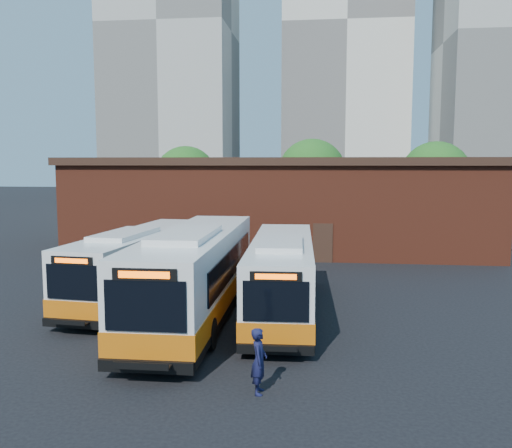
# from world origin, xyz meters

# --- Properties ---
(ground) EXTENTS (220.00, 220.00, 0.00)m
(ground) POSITION_xyz_m (0.00, 0.00, 0.00)
(ground) COLOR black
(bus_west) EXTENTS (3.45, 11.78, 3.17)m
(bus_west) POSITION_xyz_m (-5.30, 4.40, 1.44)
(bus_west) COLOR silver
(bus_west) RESTS_ON ground
(bus_midwest) EXTENTS (2.91, 13.34, 3.62)m
(bus_midwest) POSITION_xyz_m (-2.00, 1.46, 1.64)
(bus_midwest) COLOR silver
(bus_midwest) RESTS_ON ground
(bus_mideast) EXTENTS (2.81, 11.72, 3.17)m
(bus_mideast) POSITION_xyz_m (1.29, 2.62, 1.44)
(bus_mideast) COLOR silver
(bus_mideast) RESTS_ON ground
(transit_worker) EXTENTS (0.44, 0.66, 1.77)m
(transit_worker) POSITION_xyz_m (1.24, -5.23, 0.89)
(transit_worker) COLOR #131436
(transit_worker) RESTS_ON ground
(depot_building) EXTENTS (28.60, 12.60, 6.40)m
(depot_building) POSITION_xyz_m (0.00, 20.00, 3.26)
(depot_building) COLOR maroon
(depot_building) RESTS_ON ground
(tree_west) EXTENTS (6.00, 6.00, 7.65)m
(tree_west) POSITION_xyz_m (-10.00, 32.00, 4.64)
(tree_west) COLOR #382314
(tree_west) RESTS_ON ground
(tree_mid) EXTENTS (6.56, 6.56, 8.36)m
(tree_mid) POSITION_xyz_m (2.00, 34.00, 5.08)
(tree_mid) COLOR #382314
(tree_mid) RESTS_ON ground
(tree_east) EXTENTS (6.24, 6.24, 7.96)m
(tree_east) POSITION_xyz_m (13.00, 31.00, 4.83)
(tree_east) COLOR #382314
(tree_east) RESTS_ON ground
(tower_left) EXTENTS (20.00, 18.00, 56.20)m
(tower_left) POSITION_xyz_m (-22.00, 72.00, 27.84)
(tower_left) COLOR #B2AFA4
(tower_left) RESTS_ON ground
(tower_center) EXTENTS (22.00, 20.00, 61.20)m
(tower_center) POSITION_xyz_m (7.00, 86.00, 30.34)
(tower_center) COLOR silver
(tower_center) RESTS_ON ground
(tower_right) EXTENTS (18.00, 18.00, 49.20)m
(tower_right) POSITION_xyz_m (30.00, 68.00, 24.34)
(tower_right) COLOR #B2AFA4
(tower_right) RESTS_ON ground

